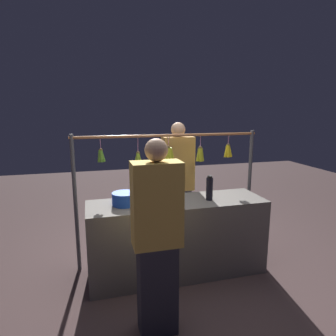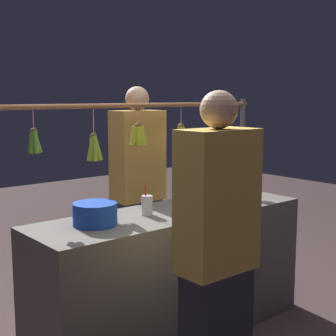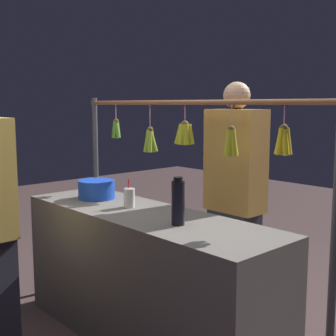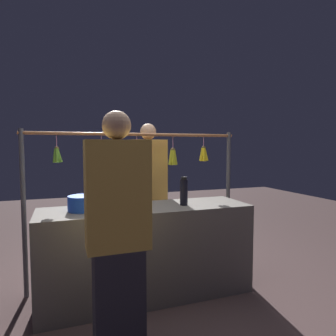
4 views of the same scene
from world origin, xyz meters
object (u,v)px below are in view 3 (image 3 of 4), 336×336
Objects in this scene: water_bottle at (178,202)px; drink_cup at (129,198)px; vendor_person at (235,206)px; blue_bucket at (97,189)px.

water_bottle reaches higher than drink_cup.
blue_bucket is at bearing 38.69° from vendor_person.
vendor_person is (-0.39, -0.62, -0.09)m from drink_cup.
water_bottle reaches higher than blue_bucket.
vendor_person reaches higher than blue_bucket.
vendor_person reaches higher than water_bottle.
water_bottle is 0.72m from vendor_person.
drink_cup is at bearing 179.98° from blue_bucket.
water_bottle is 0.55m from drink_cup.
vendor_person is at bearing -141.31° from blue_bucket.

